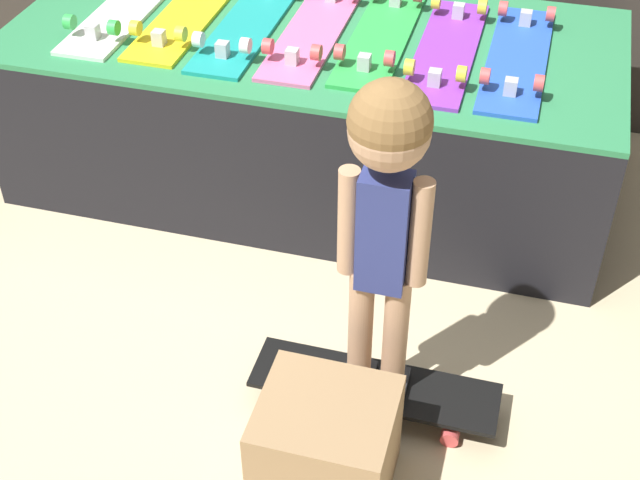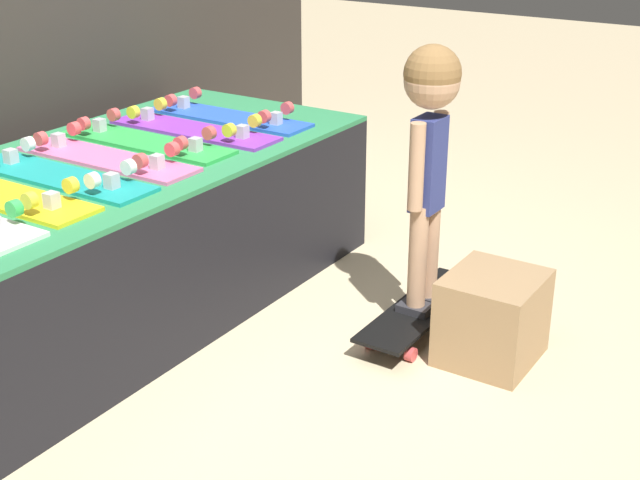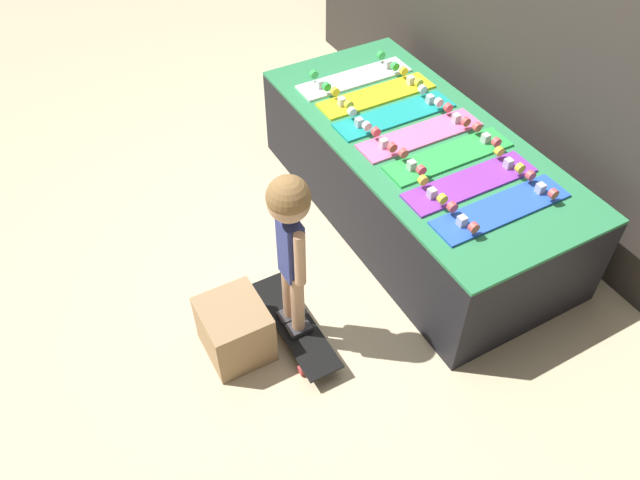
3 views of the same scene
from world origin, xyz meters
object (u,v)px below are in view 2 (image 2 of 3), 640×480
object	(u,v)px
storage_box	(492,318)
skateboard_pink_on_rack	(106,156)
skateboard_yellow_on_rack	(0,192)
skateboard_blue_on_rack	(228,115)
skateboard_teal_on_rack	(60,174)
skateboard_purple_on_rack	(194,128)
child	(430,130)
skateboard_green_on_rack	(146,140)
skateboard_on_floor	(421,310)

from	to	relation	value
storage_box	skateboard_pink_on_rack	bearing A→B (deg)	106.95
skateboard_yellow_on_rack	skateboard_pink_on_rack	bearing A→B (deg)	-0.97
skateboard_yellow_on_rack	skateboard_blue_on_rack	distance (m)	1.19
skateboard_blue_on_rack	skateboard_teal_on_rack	bearing A→B (deg)	-179.78
storage_box	skateboard_yellow_on_rack	bearing A→B (deg)	122.80
skateboard_purple_on_rack	storage_box	xyz separation A→B (m)	(-0.05, -1.37, -0.46)
skateboard_pink_on_rack	storage_box	size ratio (longest dim) A/B	2.23
skateboard_blue_on_rack	child	distance (m)	1.10
skateboard_blue_on_rack	storage_box	bearing A→B (deg)	-101.98
skateboard_pink_on_rack	skateboard_green_on_rack	xyz separation A→B (m)	(0.24, 0.02, 0.00)
skateboard_pink_on_rack	storage_box	distance (m)	1.52
skateboard_teal_on_rack	skateboard_green_on_rack	xyz separation A→B (m)	(0.48, 0.04, 0.00)
skateboard_teal_on_rack	skateboard_green_on_rack	world-z (taller)	same
skateboard_pink_on_rack	skateboard_on_floor	distance (m)	1.30
skateboard_pink_on_rack	storage_box	xyz separation A→B (m)	(0.42, -1.38, -0.46)
skateboard_teal_on_rack	skateboard_purple_on_rack	bearing A→B (deg)	-0.19
skateboard_purple_on_rack	storage_box	size ratio (longest dim) A/B	2.23
skateboard_on_floor	child	distance (m)	0.70
skateboard_yellow_on_rack	skateboard_purple_on_rack	xyz separation A→B (m)	(0.95, -0.03, 0.00)
skateboard_on_floor	skateboard_pink_on_rack	bearing A→B (deg)	114.23
skateboard_yellow_on_rack	storage_box	distance (m)	1.72
skateboard_purple_on_rack	skateboard_on_floor	distance (m)	1.20
skateboard_blue_on_rack	storage_box	world-z (taller)	skateboard_blue_on_rack
child	skateboard_pink_on_rack	bearing A→B (deg)	114.11
skateboard_pink_on_rack	skateboard_purple_on_rack	distance (m)	0.48
skateboard_green_on_rack	storage_box	bearing A→B (deg)	-82.55
skateboard_yellow_on_rack	skateboard_purple_on_rack	bearing A→B (deg)	-1.51
skateboard_blue_on_rack	skateboard_on_floor	distance (m)	1.22
skateboard_green_on_rack	skateboard_on_floor	distance (m)	1.26
skateboard_teal_on_rack	skateboard_on_floor	distance (m)	1.40
skateboard_yellow_on_rack	skateboard_green_on_rack	distance (m)	0.71
skateboard_blue_on_rack	child	bearing A→B (deg)	-102.03
child	skateboard_yellow_on_rack	bearing A→B (deg)	131.36
skateboard_purple_on_rack	skateboard_blue_on_rack	distance (m)	0.24
skateboard_teal_on_rack	skateboard_pink_on_rack	bearing A→B (deg)	3.50
skateboard_yellow_on_rack	skateboard_teal_on_rack	bearing A→B (deg)	-5.44
skateboard_teal_on_rack	skateboard_green_on_rack	distance (m)	0.48
skateboard_purple_on_rack	skateboard_blue_on_rack	size ratio (longest dim) A/B	1.00
skateboard_teal_on_rack	storage_box	xyz separation A→B (m)	(0.66, -1.37, -0.46)
skateboard_green_on_rack	child	bearing A→B (deg)	-77.33
skateboard_green_on_rack	skateboard_on_floor	size ratio (longest dim) A/B	1.07
skateboard_pink_on_rack	skateboard_yellow_on_rack	bearing A→B (deg)	179.03
skateboard_purple_on_rack	skateboard_on_floor	size ratio (longest dim) A/B	1.07
skateboard_teal_on_rack	skateboard_blue_on_rack	distance (m)	0.95
skateboard_green_on_rack	storage_box	size ratio (longest dim) A/B	2.23
skateboard_teal_on_rack	skateboard_on_floor	bearing A→B (deg)	-55.80
skateboard_blue_on_rack	storage_box	xyz separation A→B (m)	(-0.29, -1.37, -0.46)
skateboard_yellow_on_rack	child	xyz separation A→B (m)	(0.96, -1.09, 0.15)
skateboard_teal_on_rack	skateboard_on_floor	world-z (taller)	skateboard_teal_on_rack
skateboard_purple_on_rack	skateboard_on_floor	xyz separation A→B (m)	(0.01, -1.06, -0.55)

